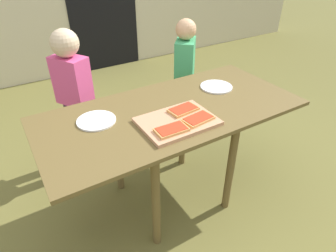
{
  "coord_description": "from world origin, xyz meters",
  "views": [
    {
      "loc": [
        -0.78,
        -1.23,
        1.54
      ],
      "look_at": [
        -0.03,
        0.0,
        0.6
      ],
      "focal_mm": 31.25,
      "sensor_mm": 36.0,
      "label": 1
    }
  ],
  "objects_px": {
    "child_right": "(184,77)",
    "pizza_slice_near_right": "(198,119)",
    "pizza_slice_far_right": "(183,109)",
    "child_left": "(74,93)",
    "pizza_slice_near_left": "(172,130)",
    "plate_white_left": "(96,121)",
    "dining_table": "(172,121)",
    "cutting_board": "(177,121)",
    "plate_white_right": "(216,87)"
  },
  "relations": [
    {
      "from": "child_right",
      "to": "pizza_slice_near_right",
      "type": "bearing_deg",
      "value": -119.66
    },
    {
      "from": "pizza_slice_far_right",
      "to": "child_left",
      "type": "relative_size",
      "value": 0.16
    },
    {
      "from": "pizza_slice_far_right",
      "to": "pizza_slice_near_left",
      "type": "distance_m",
      "value": 0.21
    },
    {
      "from": "pizza_slice_near_left",
      "to": "plate_white_left",
      "type": "height_order",
      "value": "pizza_slice_near_left"
    },
    {
      "from": "dining_table",
      "to": "child_left",
      "type": "height_order",
      "value": "child_left"
    },
    {
      "from": "dining_table",
      "to": "plate_white_left",
      "type": "distance_m",
      "value": 0.44
    },
    {
      "from": "pizza_slice_near_left",
      "to": "cutting_board",
      "type": "bearing_deg",
      "value": 41.66
    },
    {
      "from": "pizza_slice_near_right",
      "to": "plate_white_left",
      "type": "distance_m",
      "value": 0.55
    },
    {
      "from": "pizza_slice_near_left",
      "to": "plate_white_right",
      "type": "bearing_deg",
      "value": 29.55
    },
    {
      "from": "pizza_slice_near_left",
      "to": "pizza_slice_near_right",
      "type": "bearing_deg",
      "value": 4.36
    },
    {
      "from": "pizza_slice_near_left",
      "to": "child_left",
      "type": "height_order",
      "value": "child_left"
    },
    {
      "from": "plate_white_right",
      "to": "child_left",
      "type": "xyz_separation_m",
      "value": [
        -0.79,
        0.57,
        -0.08
      ]
    },
    {
      "from": "pizza_slice_near_left",
      "to": "child_right",
      "type": "height_order",
      "value": "child_right"
    },
    {
      "from": "cutting_board",
      "to": "pizza_slice_near_left",
      "type": "bearing_deg",
      "value": -138.34
    },
    {
      "from": "pizza_slice_far_right",
      "to": "child_left",
      "type": "bearing_deg",
      "value": 119.04
    },
    {
      "from": "dining_table",
      "to": "child_right",
      "type": "distance_m",
      "value": 0.73
    },
    {
      "from": "plate_white_right",
      "to": "plate_white_left",
      "type": "relative_size",
      "value": 1.0
    },
    {
      "from": "dining_table",
      "to": "pizza_slice_near_right",
      "type": "xyz_separation_m",
      "value": [
        0.04,
        -0.2,
        0.11
      ]
    },
    {
      "from": "plate_white_right",
      "to": "plate_white_left",
      "type": "xyz_separation_m",
      "value": [
        -0.82,
        0.01,
        0.0
      ]
    },
    {
      "from": "child_left",
      "to": "dining_table",
      "type": "bearing_deg",
      "value": -60.07
    },
    {
      "from": "dining_table",
      "to": "pizza_slice_near_right",
      "type": "relative_size",
      "value": 8.78
    },
    {
      "from": "plate_white_right",
      "to": "child_left",
      "type": "distance_m",
      "value": 0.98
    },
    {
      "from": "pizza_slice_near_right",
      "to": "child_right",
      "type": "distance_m",
      "value": 0.88
    },
    {
      "from": "dining_table",
      "to": "plate_white_left",
      "type": "height_order",
      "value": "plate_white_left"
    },
    {
      "from": "pizza_slice_far_right",
      "to": "cutting_board",
      "type": "bearing_deg",
      "value": -141.9
    },
    {
      "from": "plate_white_left",
      "to": "child_right",
      "type": "xyz_separation_m",
      "value": [
        0.89,
        0.46,
        -0.12
      ]
    },
    {
      "from": "cutting_board",
      "to": "pizza_slice_near_right",
      "type": "relative_size",
      "value": 2.3
    },
    {
      "from": "pizza_slice_near_left",
      "to": "plate_white_left",
      "type": "bearing_deg",
      "value": 131.69
    },
    {
      "from": "pizza_slice_far_right",
      "to": "child_left",
      "type": "distance_m",
      "value": 0.86
    },
    {
      "from": "pizza_slice_far_right",
      "to": "dining_table",
      "type": "bearing_deg",
      "value": 110.43
    },
    {
      "from": "dining_table",
      "to": "plate_white_right",
      "type": "distance_m",
      "value": 0.42
    },
    {
      "from": "cutting_board",
      "to": "pizza_slice_far_right",
      "type": "bearing_deg",
      "value": 38.1
    },
    {
      "from": "pizza_slice_far_right",
      "to": "pizza_slice_near_right",
      "type": "height_order",
      "value": "same"
    },
    {
      "from": "dining_table",
      "to": "plate_white_right",
      "type": "xyz_separation_m",
      "value": [
        0.4,
        0.09,
        0.09
      ]
    },
    {
      "from": "pizza_slice_far_right",
      "to": "child_right",
      "type": "relative_size",
      "value": 0.17
    },
    {
      "from": "pizza_slice_near_right",
      "to": "plate_white_left",
      "type": "height_order",
      "value": "pizza_slice_near_right"
    },
    {
      "from": "cutting_board",
      "to": "pizza_slice_near_right",
      "type": "distance_m",
      "value": 0.11
    },
    {
      "from": "pizza_slice_near_right",
      "to": "child_right",
      "type": "relative_size",
      "value": 0.17
    },
    {
      "from": "pizza_slice_near_left",
      "to": "child_left",
      "type": "distance_m",
      "value": 0.92
    },
    {
      "from": "cutting_board",
      "to": "plate_white_left",
      "type": "relative_size",
      "value": 1.9
    },
    {
      "from": "pizza_slice_far_right",
      "to": "plate_white_left",
      "type": "height_order",
      "value": "pizza_slice_far_right"
    },
    {
      "from": "plate_white_left",
      "to": "child_left",
      "type": "relative_size",
      "value": 0.2
    },
    {
      "from": "pizza_slice_near_left",
      "to": "child_left",
      "type": "bearing_deg",
      "value": 105.79
    },
    {
      "from": "dining_table",
      "to": "child_right",
      "type": "height_order",
      "value": "child_right"
    },
    {
      "from": "pizza_slice_near_right",
      "to": "child_left",
      "type": "height_order",
      "value": "child_left"
    },
    {
      "from": "cutting_board",
      "to": "pizza_slice_far_right",
      "type": "relative_size",
      "value": 2.31
    },
    {
      "from": "pizza_slice_near_right",
      "to": "cutting_board",
      "type": "bearing_deg",
      "value": 146.95
    },
    {
      "from": "pizza_slice_near_right",
      "to": "child_right",
      "type": "height_order",
      "value": "child_right"
    },
    {
      "from": "cutting_board",
      "to": "child_right",
      "type": "bearing_deg",
      "value": 53.13
    },
    {
      "from": "pizza_slice_far_right",
      "to": "child_right",
      "type": "distance_m",
      "value": 0.79
    }
  ]
}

